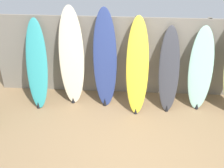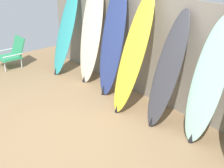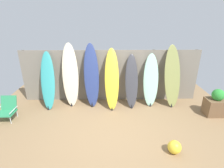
{
  "view_description": "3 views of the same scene",
  "coord_description": "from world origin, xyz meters",
  "px_view_note": "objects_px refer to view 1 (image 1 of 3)",
  "views": [
    {
      "loc": [
        -0.16,
        -3.93,
        4.1
      ],
      "look_at": [
        -0.43,
        0.64,
        1.08
      ],
      "focal_mm": 50.0,
      "sensor_mm": 36.0,
      "label": 1
    },
    {
      "loc": [
        3.42,
        -1.71,
        2.49
      ],
      "look_at": [
        0.37,
        0.81,
        0.72
      ],
      "focal_mm": 50.0,
      "sensor_mm": 36.0,
      "label": 2
    },
    {
      "loc": [
        -0.05,
        -3.75,
        2.88
      ],
      "look_at": [
        0.03,
        0.92,
        1.02
      ],
      "focal_mm": 28.0,
      "sensor_mm": 36.0,
      "label": 3
    }
  ],
  "objects_px": {
    "surfboard_navy_2": "(105,60)",
    "surfboard_charcoal_4": "(169,70)",
    "surfboard_yellow_3": "(137,66)",
    "surfboard_teal_0": "(37,65)",
    "surfboard_cream_1": "(72,57)",
    "surfboard_seafoam_5": "(201,69)"
  },
  "relations": [
    {
      "from": "surfboard_seafoam_5",
      "to": "surfboard_charcoal_4",
      "type": "bearing_deg",
      "value": -175.62
    },
    {
      "from": "surfboard_cream_1",
      "to": "surfboard_seafoam_5",
      "type": "xyz_separation_m",
      "value": [
        2.66,
        -0.05,
        -0.17
      ]
    },
    {
      "from": "surfboard_teal_0",
      "to": "surfboard_navy_2",
      "type": "bearing_deg",
      "value": 3.4
    },
    {
      "from": "surfboard_cream_1",
      "to": "surfboard_seafoam_5",
      "type": "distance_m",
      "value": 2.66
    },
    {
      "from": "surfboard_teal_0",
      "to": "surfboard_navy_2",
      "type": "xyz_separation_m",
      "value": [
        1.41,
        0.08,
        0.12
      ]
    },
    {
      "from": "surfboard_cream_1",
      "to": "surfboard_navy_2",
      "type": "height_order",
      "value": "surfboard_cream_1"
    },
    {
      "from": "surfboard_teal_0",
      "to": "surfboard_seafoam_5",
      "type": "relative_size",
      "value": 1.05
    },
    {
      "from": "surfboard_navy_2",
      "to": "surfboard_seafoam_5",
      "type": "relative_size",
      "value": 1.2
    },
    {
      "from": "surfboard_teal_0",
      "to": "surfboard_cream_1",
      "type": "xyz_separation_m",
      "value": [
        0.71,
        0.14,
        0.13
      ]
    },
    {
      "from": "surfboard_cream_1",
      "to": "surfboard_seafoam_5",
      "type": "height_order",
      "value": "surfboard_cream_1"
    },
    {
      "from": "surfboard_navy_2",
      "to": "surfboard_charcoal_4",
      "type": "distance_m",
      "value": 1.33
    },
    {
      "from": "surfboard_teal_0",
      "to": "surfboard_yellow_3",
      "type": "xyz_separation_m",
      "value": [
        2.07,
        -0.04,
        0.06
      ]
    },
    {
      "from": "surfboard_teal_0",
      "to": "surfboard_cream_1",
      "type": "height_order",
      "value": "surfboard_cream_1"
    },
    {
      "from": "surfboard_navy_2",
      "to": "surfboard_charcoal_4",
      "type": "xyz_separation_m",
      "value": [
        1.31,
        -0.05,
        -0.18
      ]
    },
    {
      "from": "surfboard_seafoam_5",
      "to": "surfboard_yellow_3",
      "type": "bearing_deg",
      "value": -174.47
    },
    {
      "from": "surfboard_yellow_3",
      "to": "surfboard_charcoal_4",
      "type": "height_order",
      "value": "surfboard_yellow_3"
    },
    {
      "from": "surfboard_cream_1",
      "to": "surfboard_charcoal_4",
      "type": "distance_m",
      "value": 2.02
    },
    {
      "from": "surfboard_navy_2",
      "to": "surfboard_yellow_3",
      "type": "xyz_separation_m",
      "value": [
        0.66,
        -0.12,
        -0.07
      ]
    },
    {
      "from": "surfboard_charcoal_4",
      "to": "surfboard_seafoam_5",
      "type": "xyz_separation_m",
      "value": [
        0.65,
        0.05,
        0.01
      ]
    },
    {
      "from": "surfboard_cream_1",
      "to": "surfboard_navy_2",
      "type": "distance_m",
      "value": 0.7
    },
    {
      "from": "surfboard_teal_0",
      "to": "surfboard_charcoal_4",
      "type": "bearing_deg",
      "value": 0.76
    },
    {
      "from": "surfboard_navy_2",
      "to": "surfboard_seafoam_5",
      "type": "bearing_deg",
      "value": 0.05
    }
  ]
}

